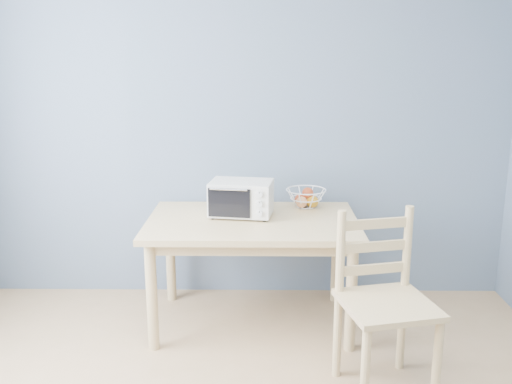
{
  "coord_description": "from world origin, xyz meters",
  "views": [
    {
      "loc": [
        0.16,
        -1.95,
        1.84
      ],
      "look_at": [
        0.12,
        1.73,
        0.93
      ],
      "focal_mm": 40.0,
      "sensor_mm": 36.0,
      "label": 1
    }
  ],
  "objects_px": {
    "toaster_oven": "(239,198)",
    "dining_chair": "(384,305)",
    "fruit_basket": "(306,198)",
    "dining_table": "(252,234)"
  },
  "relations": [
    {
      "from": "dining_table",
      "to": "toaster_oven",
      "type": "height_order",
      "value": "toaster_oven"
    },
    {
      "from": "dining_table",
      "to": "fruit_basket",
      "type": "xyz_separation_m",
      "value": [
        0.38,
        0.3,
        0.17
      ]
    },
    {
      "from": "toaster_oven",
      "to": "dining_table",
      "type": "bearing_deg",
      "value": -32.46
    },
    {
      "from": "dining_table",
      "to": "fruit_basket",
      "type": "relative_size",
      "value": 3.82
    },
    {
      "from": "fruit_basket",
      "to": "dining_table",
      "type": "bearing_deg",
      "value": -141.53
    },
    {
      "from": "toaster_oven",
      "to": "dining_chair",
      "type": "bearing_deg",
      "value": -37.51
    },
    {
      "from": "dining_table",
      "to": "fruit_basket",
      "type": "distance_m",
      "value": 0.51
    },
    {
      "from": "dining_table",
      "to": "dining_chair",
      "type": "relative_size",
      "value": 1.4
    },
    {
      "from": "dining_chair",
      "to": "fruit_basket",
      "type": "bearing_deg",
      "value": 95.07
    },
    {
      "from": "toaster_oven",
      "to": "fruit_basket",
      "type": "bearing_deg",
      "value": 33.56
    }
  ]
}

